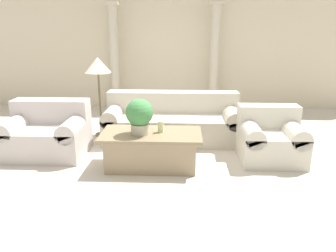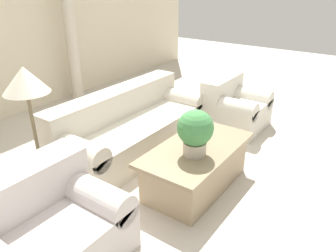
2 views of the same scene
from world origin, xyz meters
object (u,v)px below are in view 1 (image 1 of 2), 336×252
object	(u,v)px
loveseat	(47,132)
floor_lamp	(98,68)
sofa_long	(172,121)
potted_plant	(139,115)
coffee_table	(151,149)
armchair	(270,138)

from	to	relation	value
loveseat	floor_lamp	world-z (taller)	floor_lamp
sofa_long	floor_lamp	distance (m)	1.53
potted_plant	sofa_long	bearing A→B (deg)	71.79
loveseat	coffee_table	bearing A→B (deg)	-14.61
loveseat	coffee_table	distance (m)	1.67
coffee_table	armchair	size ratio (longest dim) A/B	1.54
potted_plant	armchair	xyz separation A→B (m)	(1.83, 0.39, -0.42)
coffee_table	floor_lamp	xyz separation A→B (m)	(-1.01, 1.30, 0.94)
sofa_long	loveseat	bearing A→B (deg)	-158.71
armchair	floor_lamp	bearing A→B (deg)	160.35
sofa_long	potted_plant	world-z (taller)	potted_plant
sofa_long	loveseat	world-z (taller)	same
floor_lamp	armchair	world-z (taller)	floor_lamp
loveseat	armchair	distance (m)	3.30
sofa_long	floor_lamp	size ratio (longest dim) A/B	1.64
floor_lamp	sofa_long	bearing A→B (deg)	-6.92
armchair	sofa_long	bearing A→B (deg)	150.61
coffee_table	floor_lamp	world-z (taller)	floor_lamp
coffee_table	sofa_long	bearing A→B (deg)	77.73
potted_plant	floor_lamp	distance (m)	1.66
floor_lamp	armchair	distance (m)	2.99
potted_plant	coffee_table	bearing A→B (deg)	20.69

